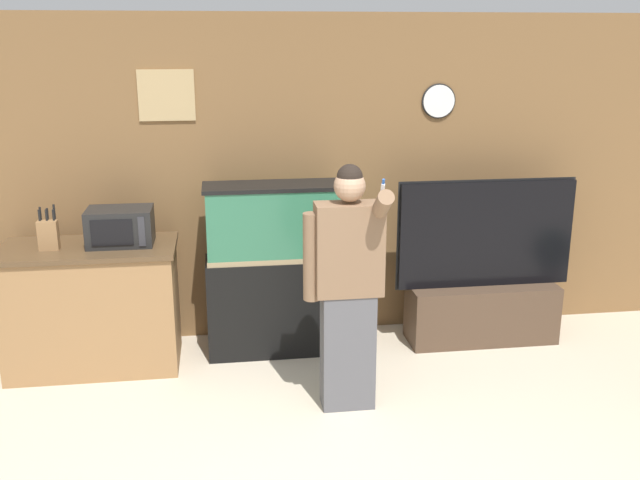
% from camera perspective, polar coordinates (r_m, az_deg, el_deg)
% --- Properties ---
extents(wall_back_paneled, '(10.00, 0.08, 2.60)m').
position_cam_1_polar(wall_back_paneled, '(5.78, -3.15, 4.82)').
color(wall_back_paneled, brown).
rests_on(wall_back_paneled, ground_plane).
extents(counter_island, '(1.27, 0.66, 0.94)m').
position_cam_1_polar(counter_island, '(5.61, -17.72, -5.10)').
color(counter_island, olive).
rests_on(counter_island, ground_plane).
extents(microwave, '(0.47, 0.33, 0.27)m').
position_cam_1_polar(microwave, '(5.41, -15.69, 1.04)').
color(microwave, black).
rests_on(microwave, counter_island).
extents(knife_block, '(0.14, 0.08, 0.32)m').
position_cam_1_polar(knife_block, '(5.44, -20.91, 0.44)').
color(knife_block, olive).
rests_on(knife_block, counter_island).
extents(aquarium_on_stand, '(1.10, 0.39, 1.35)m').
position_cam_1_polar(aquarium_on_stand, '(5.54, -3.43, -2.37)').
color(aquarium_on_stand, black).
rests_on(aquarium_on_stand, ground_plane).
extents(tv_on_stand, '(1.45, 0.40, 1.34)m').
position_cam_1_polar(tv_on_stand, '(5.96, 12.85, -4.27)').
color(tv_on_stand, '#4C3828').
rests_on(tv_on_stand, ground_plane).
extents(person_standing, '(0.52, 0.39, 1.66)m').
position_cam_1_polar(person_standing, '(4.63, 2.19, -3.64)').
color(person_standing, '#515156').
rests_on(person_standing, ground_plane).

